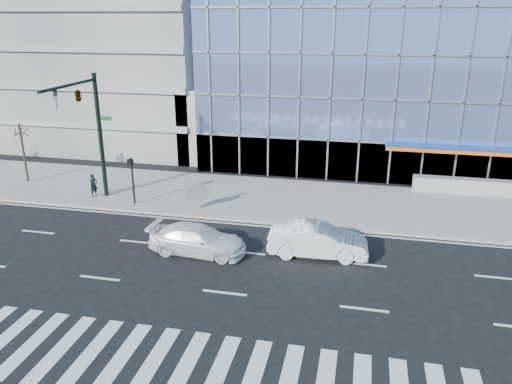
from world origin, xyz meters
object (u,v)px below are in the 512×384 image
street_tree_near (20,132)px  white_suv (198,240)px  white_sedan (318,240)px  pedestrian (94,185)px  traffic_signal (85,109)px  tilted_panel (198,194)px  ped_signal_post (132,174)px

street_tree_near → white_suv: street_tree_near is taller
white_sedan → pedestrian: size_ratio=3.21×
traffic_signal → tilted_panel: traffic_signal is taller
white_suv → tilted_panel: (-1.84, 5.56, 0.35)m
traffic_signal → pedestrian: size_ratio=5.17×
traffic_signal → white_sedan: (14.59, -4.06, -5.35)m
white_suv → traffic_signal: bearing=61.9°
street_tree_near → pedestrian: bearing=-16.4°
traffic_signal → street_tree_near: size_ratio=1.89×
traffic_signal → pedestrian: bearing=121.7°
ped_signal_post → white_suv: ped_signal_post is taller
white_sedan → white_suv: bearing=96.7°
tilted_panel → ped_signal_post: bearing=154.1°
traffic_signal → street_tree_near: (-7.00, 2.93, -2.39)m
tilted_panel → pedestrian: bearing=148.2°
ped_signal_post → pedestrian: 3.45m
ped_signal_post → pedestrian: bearing=167.8°
white_sedan → tilted_panel: tilted_panel is taller
street_tree_near → traffic_signal: bearing=-22.7°
white_suv → pedestrian: 11.09m
white_sedan → tilted_panel: size_ratio=3.82×
pedestrian → tilted_panel: tilted_panel is taller
ped_signal_post → street_tree_near: street_tree_near is taller
white_suv → white_sedan: bearing=-78.0°
pedestrian → white_sedan: bearing=-85.2°
ped_signal_post → tilted_panel: (4.26, 0.12, -1.07)m
ped_signal_post → tilted_panel: ped_signal_post is taller
white_suv → pedestrian: size_ratio=3.22×
traffic_signal → pedestrian: 5.39m
white_sedan → tilted_panel: bearing=57.0°
white_suv → white_sedan: white_sedan is taller
street_tree_near → white_sedan: bearing=-17.9°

